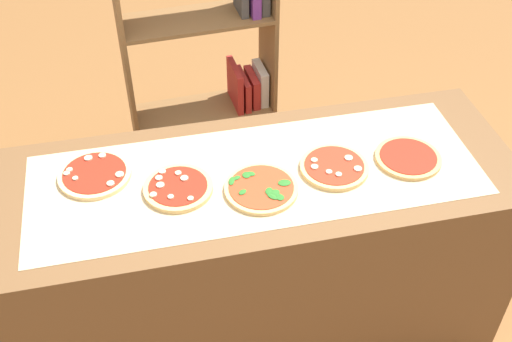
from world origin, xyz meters
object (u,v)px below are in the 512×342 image
pizza_spinach_2 (261,188)px  bookshelf (218,80)px  pizza_mushroom_0 (95,174)px  pizza_mushroom_3 (334,167)px  pizza_mushroom_1 (178,188)px  pizza_plain_4 (408,158)px

pizza_spinach_2 → bookshelf: 1.08m
pizza_mushroom_0 → pizza_mushroom_3: (0.88, -0.15, 0.00)m
pizza_mushroom_3 → bookshelf: size_ratio=0.16×
pizza_mushroom_0 → pizza_spinach_2: pizza_mushroom_0 is taller
pizza_mushroom_0 → pizza_spinach_2: (0.59, -0.21, -0.00)m
pizza_mushroom_1 → pizza_mushroom_3: size_ratio=0.98×
pizza_mushroom_1 → bookshelf: bookshelf is taller
pizza_spinach_2 → bookshelf: size_ratio=0.17×
pizza_plain_4 → bookshelf: size_ratio=0.16×
pizza_plain_4 → pizza_mushroom_0: bearing=172.2°
pizza_spinach_2 → pizza_plain_4: 0.59m
pizza_mushroom_0 → pizza_plain_4: size_ratio=1.07×
pizza_spinach_2 → pizza_mushroom_3: 0.30m
bookshelf → pizza_mushroom_1: bearing=-107.4°
pizza_mushroom_3 → bookshelf: 1.07m
pizza_plain_4 → pizza_mushroom_3: bearing=178.5°
pizza_mushroom_0 → pizza_plain_4: bearing=-7.8°
pizza_mushroom_0 → pizza_mushroom_3: bearing=-9.8°
bookshelf → pizza_mushroom_3: bearing=-74.5°
pizza_mushroom_0 → bookshelf: bookshelf is taller
pizza_mushroom_0 → bookshelf: (0.60, 0.85, -0.21)m
pizza_mushroom_1 → pizza_mushroom_0: bearing=154.5°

